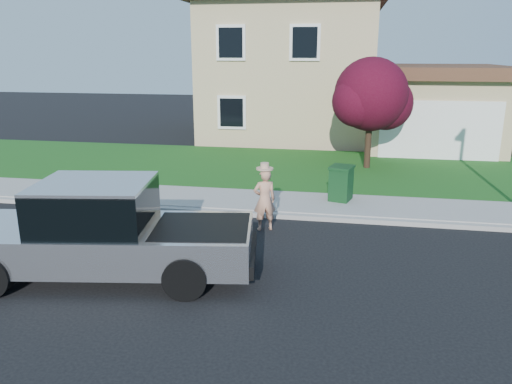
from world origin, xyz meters
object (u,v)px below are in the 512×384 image
pickup_truck (104,233)px  ornamental_tree (372,98)px  woman (265,199)px  trash_bin (341,183)px

pickup_truck → ornamental_tree: size_ratio=1.51×
woman → pickup_truck: bearing=27.6°
ornamental_tree → woman: bearing=-111.3°
woman → trash_bin: bearing=-149.2°
pickup_truck → woman: (2.61, 3.13, -0.09)m
ornamental_tree → trash_bin: ornamental_tree is taller
woman → trash_bin: size_ratio=1.70×
pickup_truck → woman: bearing=41.5°
woman → ornamental_tree: bearing=-133.8°
pickup_truck → trash_bin: 7.09m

